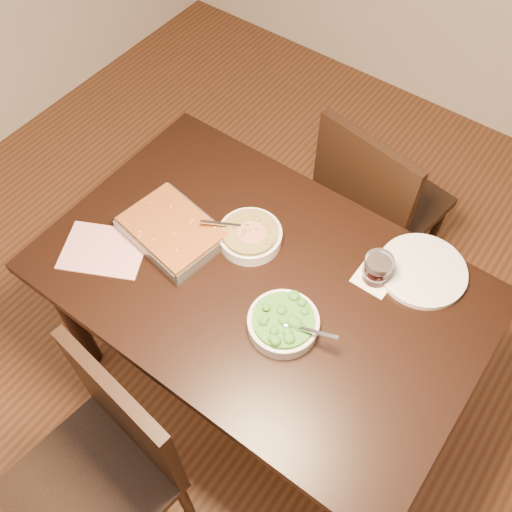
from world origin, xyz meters
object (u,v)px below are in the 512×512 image
Objects in this scene: baking_dish at (172,231)px; chair_near at (106,460)px; table at (261,294)px; chair_far at (374,201)px; wine_tumbler at (377,268)px; stew_bowl at (250,235)px; dinner_plate at (422,270)px; broccoli_bowl at (283,323)px.

baking_dish is 0.74m from chair_near.
table is 1.51× the size of chair_near.
table is 0.70m from chair_far.
chair_far reaches higher than wine_tumbler.
table is 6.54× the size of stew_bowl.
chair_far reaches higher than table.
stew_bowl is 0.26m from baking_dish.
chair_far reaches higher than dinner_plate.
stew_bowl is at bearing 99.68° from chair_near.
chair_near reaches higher than table.
dinner_plate is (0.25, 0.43, -0.02)m from broccoli_bowl.
broccoli_bowl is 2.46× the size of wine_tumbler.
wine_tumbler is at bearing 31.18° from baking_dish.
baking_dish is 0.39× the size of chair_far.
wine_tumbler is (0.29, 0.22, 0.15)m from table.
stew_bowl is at bearing 82.07° from chair_far.
broccoli_bowl is at bearing 1.71° from baking_dish.
table is at bearing -140.83° from dinner_plate.
broccoli_bowl is 0.49m from dinner_plate.
dinner_plate is (0.74, 0.36, -0.02)m from baking_dish.
wine_tumbler is 0.11× the size of chair_near.
stew_bowl is 0.57m from dinner_plate.
stew_bowl is 0.75× the size of dinner_plate.
chair_near is at bearing -115.38° from dinner_plate.
chair_far is at bearing 133.01° from dinner_plate.
baking_dish is 0.82m from dinner_plate.
dinner_plate is at bearing 60.18° from broccoli_bowl.
dinner_plate is at bearing 44.48° from wine_tumbler.
chair_far is (0.14, 1.37, -0.00)m from chair_near.
baking_dish is at bearing 172.76° from broccoli_bowl.
wine_tumbler reaches higher than stew_bowl.
baking_dish is at bearing -153.66° from dinner_plate.
broccoli_bowl is 0.26× the size of chair_far.
chair_near and chair_far have the same top height.
wine_tumbler is 0.35× the size of dinner_plate.
table is at bearing 90.24° from chair_near.
stew_bowl is 2.15× the size of wine_tumbler.
chair_near is (0.04, -0.78, -0.26)m from stew_bowl.
dinner_plate reaches higher than table.
dinner_plate is at bearing 35.29° from baking_dish.
chair_near reaches higher than dinner_plate.
broccoli_bowl reaches higher than table.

